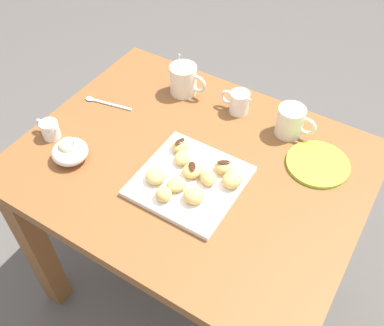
{
  "coord_description": "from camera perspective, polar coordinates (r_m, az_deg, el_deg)",
  "views": [
    {
      "loc": [
        0.44,
        -0.7,
        1.63
      ],
      "look_at": [
        0.02,
        -0.02,
        0.75
      ],
      "focal_mm": 40.78,
      "sensor_mm": 36.0,
      "label": 1
    }
  ],
  "objects": [
    {
      "name": "chocolate_drizzle_1",
      "position": [
        1.15,
        4.29,
        0.24
      ],
      "size": [
        0.04,
        0.03,
        0.0
      ],
      "primitive_type": "ellipsoid",
      "rotation": [
        0.0,
        0.0,
        0.61
      ],
      "color": "#381E11",
      "rests_on": "beignet_1"
    },
    {
      "name": "chocolate_sauce_pitcher",
      "position": [
        1.34,
        -18.11,
        4.27
      ],
      "size": [
        0.09,
        0.05,
        0.06
      ],
      "color": "white",
      "rests_on": "dining_table"
    },
    {
      "name": "beignet_3",
      "position": [
        1.1,
        -3.73,
        -4.05
      ],
      "size": [
        0.06,
        0.06,
        0.04
      ],
      "primitive_type": "ellipsoid",
      "rotation": [
        0.0,
        0.0,
        0.78
      ],
      "color": "#E5B260",
      "rests_on": "pastry_plate_square"
    },
    {
      "name": "pastry_plate_square",
      "position": [
        1.16,
        -0.3,
        -2.39
      ],
      "size": [
        0.27,
        0.27,
        0.02
      ],
      "primitive_type": "cube",
      "color": "white",
      "rests_on": "dining_table"
    },
    {
      "name": "beignet_5",
      "position": [
        1.14,
        2.1,
        -1.89
      ],
      "size": [
        0.07,
        0.06,
        0.03
      ],
      "primitive_type": "ellipsoid",
      "rotation": [
        0.0,
        0.0,
        1.05
      ],
      "color": "#E5B260",
      "rests_on": "pastry_plate_square"
    },
    {
      "name": "coffee_mug_cream_left",
      "position": [
        1.42,
        -1.06,
        10.93
      ],
      "size": [
        0.13,
        0.09,
        0.15
      ],
      "color": "silver",
      "rests_on": "dining_table"
    },
    {
      "name": "chocolate_drizzle_0",
      "position": [
        1.14,
        0.02,
        -0.41
      ],
      "size": [
        0.04,
        0.04,
        0.0
      ],
      "primitive_type": "ellipsoid",
      "rotation": [
        0.0,
        0.0,
        2.21
      ],
      "color": "#381E11",
      "rests_on": "beignet_0"
    },
    {
      "name": "saucer_lime_left",
      "position": [
        1.26,
        16.12,
        -0.11
      ],
      "size": [
        0.18,
        0.18,
        0.01
      ],
      "primitive_type": "cylinder",
      "color": "#9EC633",
      "rests_on": "dining_table"
    },
    {
      "name": "coffee_mug_cream_right",
      "position": [
        1.3,
        12.84,
        5.43
      ],
      "size": [
        0.12,
        0.08,
        0.09
      ],
      "color": "silver",
      "rests_on": "dining_table"
    },
    {
      "name": "beignet_9",
      "position": [
        1.13,
        -2.03,
        -2.82
      ],
      "size": [
        0.07,
        0.07,
        0.03
      ],
      "primitive_type": "ellipsoid",
      "rotation": [
        0.0,
        0.0,
        2.36
      ],
      "color": "#E5B260",
      "rests_on": "pastry_plate_square"
    },
    {
      "name": "dining_table",
      "position": [
        1.33,
        -0.09,
        -3.89
      ],
      "size": [
        0.96,
        0.75,
        0.73
      ],
      "color": "brown",
      "rests_on": "ground_plane"
    },
    {
      "name": "beignet_0",
      "position": [
        1.16,
        0.02,
        -0.99
      ],
      "size": [
        0.07,
        0.07,
        0.03
      ],
      "primitive_type": "ellipsoid",
      "rotation": [
        0.0,
        0.0,
        2.51
      ],
      "color": "#E5B260",
      "rests_on": "pastry_plate_square"
    },
    {
      "name": "beignet_4",
      "position": [
        1.15,
        -4.78,
        -1.69
      ],
      "size": [
        0.07,
        0.07,
        0.03
      ],
      "primitive_type": "ellipsoid",
      "rotation": [
        0.0,
        0.0,
        2.56
      ],
      "color": "#E5B260",
      "rests_on": "pastry_plate_square"
    },
    {
      "name": "beignet_6",
      "position": [
        1.1,
        0.23,
        -4.28
      ],
      "size": [
        0.07,
        0.07,
        0.04
      ],
      "primitive_type": "ellipsoid",
      "rotation": [
        0.0,
        0.0,
        0.4
      ],
      "color": "#E5B260",
      "rests_on": "pastry_plate_square"
    },
    {
      "name": "ice_cream_bowl",
      "position": [
        1.25,
        -15.72,
        1.56
      ],
      "size": [
        0.1,
        0.1,
        0.08
      ],
      "color": "white",
      "rests_on": "dining_table"
    },
    {
      "name": "beignet_2",
      "position": [
        1.19,
        -1.25,
        0.66
      ],
      "size": [
        0.06,
        0.06,
        0.03
      ],
      "primitive_type": "ellipsoid",
      "rotation": [
        0.0,
        0.0,
        3.59
      ],
      "color": "#E5B260",
      "rests_on": "pastry_plate_square"
    },
    {
      "name": "beignet_7",
      "position": [
        1.22,
        -1.59,
        2.25
      ],
      "size": [
        0.06,
        0.06,
        0.03
      ],
      "primitive_type": "ellipsoid",
      "rotation": [
        0.0,
        0.0,
        1.29
      ],
      "color": "#E5B260",
      "rests_on": "pastry_plate_square"
    },
    {
      "name": "beignet_1",
      "position": [
        1.17,
        4.23,
        -0.4
      ],
      "size": [
        0.06,
        0.05,
        0.04
      ],
      "primitive_type": "ellipsoid",
      "rotation": [
        0.0,
        0.0,
        0.21
      ],
      "color": "#E5B260",
      "rests_on": "pastry_plate_square"
    },
    {
      "name": "chocolate_drizzle_7",
      "position": [
        1.21,
        -1.61,
        2.83
      ],
      "size": [
        0.02,
        0.04,
        0.0
      ],
      "primitive_type": "ellipsoid",
      "rotation": [
        0.0,
        0.0,
        1.37
      ],
      "color": "#381E11",
      "rests_on": "beignet_7"
    },
    {
      "name": "ground_plane",
      "position": [
        1.83,
        -0.07,
        -15.37
      ],
      "size": [
        8.0,
        8.0,
        0.0
      ],
      "primitive_type": "plane",
      "color": "#514C47"
    },
    {
      "name": "cream_pitcher_white",
      "position": [
        1.36,
        6.15,
        8.02
      ],
      "size": [
        0.1,
        0.06,
        0.07
      ],
      "color": "white",
      "rests_on": "dining_table"
    },
    {
      "name": "beignet_8",
      "position": [
        1.14,
        5.24,
        -2.21
      ],
      "size": [
        0.05,
        0.06,
        0.04
      ],
      "primitive_type": "ellipsoid",
      "rotation": [
        0.0,
        0.0,
        6.18
      ],
      "color": "#E5B260",
      "rests_on": "pastry_plate_square"
    },
    {
      "name": "loose_spoon_near_saucer",
      "position": [
        1.43,
        -11.6,
        7.79
      ],
      "size": [
        0.16,
        0.04,
        0.01
      ],
      "color": "silver",
      "rests_on": "dining_table"
    }
  ]
}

